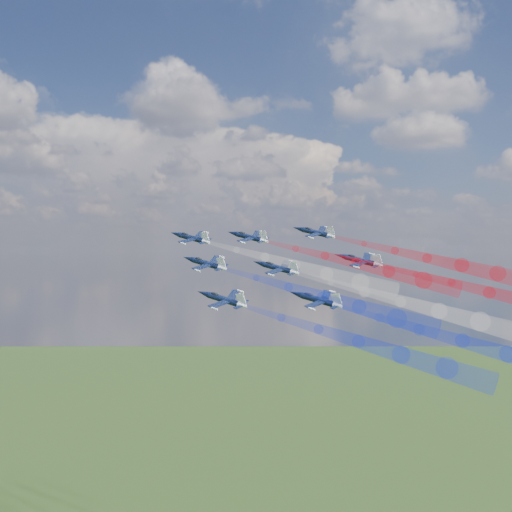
# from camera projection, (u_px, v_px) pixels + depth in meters

# --- Properties ---
(jet_lead) EXTENTS (15.87, 14.59, 8.96)m
(jet_lead) POSITION_uv_depth(u_px,v_px,m) (192.00, 238.00, 155.67)
(jet_lead) COLOR black
(trail_lead) EXTENTS (45.51, 24.15, 15.87)m
(trail_lead) POSITION_uv_depth(u_px,v_px,m) (295.00, 265.00, 141.56)
(trail_lead) COLOR white
(jet_inner_left) EXTENTS (15.87, 14.59, 8.96)m
(jet_inner_left) POSITION_uv_depth(u_px,v_px,m) (206.00, 264.00, 141.91)
(jet_inner_left) COLOR black
(trail_inner_left) EXTENTS (45.51, 24.15, 15.87)m
(trail_inner_left) POSITION_uv_depth(u_px,v_px,m) (323.00, 296.00, 127.80)
(trail_inner_left) COLOR #1A31DF
(jet_inner_right) EXTENTS (15.87, 14.59, 8.96)m
(jet_inner_right) POSITION_uv_depth(u_px,v_px,m) (249.00, 237.00, 158.74)
(jet_inner_right) COLOR black
(trail_inner_right) EXTENTS (45.51, 24.15, 15.87)m
(trail_inner_right) POSITION_uv_depth(u_px,v_px,m) (356.00, 264.00, 144.63)
(trail_inner_right) COLOR red
(jet_outer_left) EXTENTS (15.87, 14.59, 8.96)m
(jet_outer_left) POSITION_uv_depth(u_px,v_px,m) (224.00, 300.00, 126.39)
(jet_outer_left) COLOR black
(trail_outer_left) EXTENTS (45.51, 24.15, 15.87)m
(trail_outer_left) POSITION_uv_depth(u_px,v_px,m) (358.00, 342.00, 112.27)
(trail_outer_left) COLOR #1A31DF
(jet_center_third) EXTENTS (15.87, 14.59, 8.96)m
(jet_center_third) POSITION_uv_depth(u_px,v_px,m) (278.00, 268.00, 142.79)
(jet_center_third) COLOR black
(trail_center_third) EXTENTS (45.51, 24.15, 15.87)m
(trail_center_third) POSITION_uv_depth(u_px,v_px,m) (401.00, 301.00, 128.68)
(trail_center_third) COLOR white
(jet_outer_right) EXTENTS (15.87, 14.59, 8.96)m
(jet_outer_right) POSITION_uv_depth(u_px,v_px,m) (316.00, 232.00, 160.92)
(jet_outer_right) COLOR black
(trail_outer_right) EXTENTS (45.51, 24.15, 15.87)m
(trail_outer_right) POSITION_uv_depth(u_px,v_px,m) (427.00, 258.00, 146.81)
(trail_outer_right) COLOR red
(jet_rear_left) EXTENTS (15.87, 14.59, 8.96)m
(jet_rear_left) POSITION_uv_depth(u_px,v_px,m) (318.00, 300.00, 127.89)
(jet_rear_left) COLOR black
(trail_rear_left) EXTENTS (45.51, 24.15, 15.87)m
(trail_rear_left) POSITION_uv_depth(u_px,v_px,m) (462.00, 341.00, 113.77)
(trail_rear_left) COLOR #1A31DF
(jet_rear_right) EXTENTS (15.87, 14.59, 8.96)m
(jet_rear_right) POSITION_uv_depth(u_px,v_px,m) (360.00, 260.00, 145.78)
(jet_rear_right) COLOR black
(trail_rear_right) EXTENTS (45.51, 24.15, 15.87)m
(trail_rear_right) POSITION_uv_depth(u_px,v_px,m) (489.00, 292.00, 131.66)
(trail_rear_right) COLOR red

